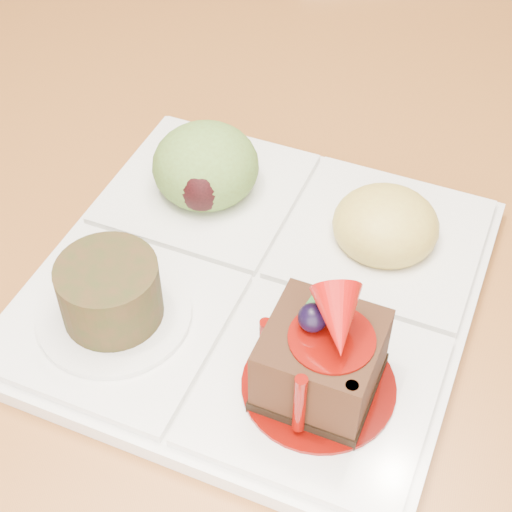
{
  "coord_description": "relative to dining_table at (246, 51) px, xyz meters",
  "views": [
    {
      "loc": [
        0.07,
        -0.74,
        1.14
      ],
      "look_at": [
        0.04,
        -0.4,
        0.79
      ],
      "focal_mm": 55.0,
      "sensor_mm": 36.0,
      "label": 1
    }
  ],
  "objects": [
    {
      "name": "dining_table",
      "position": [
        0.0,
        0.0,
        0.0
      ],
      "size": [
        1.0,
        1.8,
        0.75
      ],
      "color": "brown",
      "rests_on": "ground"
    },
    {
      "name": "ground",
      "position": [
        0.0,
        0.0,
        -0.68
      ],
      "size": [
        6.0,
        6.0,
        0.0
      ],
      "primitive_type": "plane",
      "color": "#522E17"
    },
    {
      "name": "sampler_plate",
      "position": [
        0.04,
        -0.4,
        0.09
      ],
      "size": [
        0.35,
        0.35,
        0.11
      ],
      "rotation": [
        0.0,
        0.0,
        -0.32
      ],
      "color": "silver",
      "rests_on": "dining_table"
    }
  ]
}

